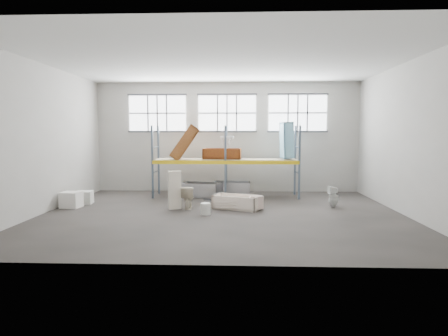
{
  "coord_description": "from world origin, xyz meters",
  "views": [
    {
      "loc": [
        0.56,
        -12.52,
        2.69
      ],
      "look_at": [
        0.0,
        1.5,
        1.4
      ],
      "focal_mm": 30.49,
      "sensor_mm": 36.0,
      "label": 1
    }
  ],
  "objects_px": {
    "toilet_beige": "(188,197)",
    "cistern_tall": "(175,190)",
    "carton_near": "(71,200)",
    "bucket": "(206,209)",
    "toilet_white": "(334,196)",
    "bathtub_beige": "(237,202)",
    "steel_tub_right": "(232,188)",
    "rust_tub_flat": "(222,154)",
    "blue_tub_upright": "(287,140)",
    "steel_tub_left": "(201,190)"
  },
  "relations": [
    {
      "from": "cistern_tall",
      "to": "steel_tub_right",
      "type": "distance_m",
      "value": 3.74
    },
    {
      "from": "toilet_beige",
      "to": "steel_tub_right",
      "type": "height_order",
      "value": "toilet_beige"
    },
    {
      "from": "toilet_white",
      "to": "blue_tub_upright",
      "type": "height_order",
      "value": "blue_tub_upright"
    },
    {
      "from": "cistern_tall",
      "to": "toilet_white",
      "type": "height_order",
      "value": "cistern_tall"
    },
    {
      "from": "bathtub_beige",
      "to": "steel_tub_right",
      "type": "xyz_separation_m",
      "value": [
        -0.22,
        3.05,
        0.05
      ]
    },
    {
      "from": "toilet_beige",
      "to": "steel_tub_right",
      "type": "bearing_deg",
      "value": -118.8
    },
    {
      "from": "bathtub_beige",
      "to": "blue_tub_upright",
      "type": "relative_size",
      "value": 1.1
    },
    {
      "from": "steel_tub_left",
      "to": "toilet_white",
      "type": "bearing_deg",
      "value": -21.39
    },
    {
      "from": "steel_tub_left",
      "to": "carton_near",
      "type": "relative_size",
      "value": 2.49
    },
    {
      "from": "rust_tub_flat",
      "to": "steel_tub_left",
      "type": "bearing_deg",
      "value": -164.17
    },
    {
      "from": "toilet_white",
      "to": "bucket",
      "type": "height_order",
      "value": "toilet_white"
    },
    {
      "from": "steel_tub_left",
      "to": "bucket",
      "type": "distance_m",
      "value": 3.51
    },
    {
      "from": "steel_tub_right",
      "to": "rust_tub_flat",
      "type": "distance_m",
      "value": 1.62
    },
    {
      "from": "bathtub_beige",
      "to": "cistern_tall",
      "type": "xyz_separation_m",
      "value": [
        -2.21,
        -0.09,
        0.44
      ]
    },
    {
      "from": "steel_tub_left",
      "to": "rust_tub_flat",
      "type": "distance_m",
      "value": 1.78
    },
    {
      "from": "carton_near",
      "to": "blue_tub_upright",
      "type": "bearing_deg",
      "value": 18.09
    },
    {
      "from": "steel_tub_left",
      "to": "carton_near",
      "type": "bearing_deg",
      "value": -151.16
    },
    {
      "from": "cistern_tall",
      "to": "steel_tub_right",
      "type": "xyz_separation_m",
      "value": [
        1.99,
        3.14,
        -0.39
      ]
    },
    {
      "from": "steel_tub_left",
      "to": "rust_tub_flat",
      "type": "bearing_deg",
      "value": 15.83
    },
    {
      "from": "cistern_tall",
      "to": "bucket",
      "type": "relative_size",
      "value": 3.54
    },
    {
      "from": "toilet_white",
      "to": "steel_tub_left",
      "type": "xyz_separation_m",
      "value": [
        -5.07,
        1.99,
        -0.08
      ]
    },
    {
      "from": "bucket",
      "to": "carton_near",
      "type": "relative_size",
      "value": 0.58
    },
    {
      "from": "rust_tub_flat",
      "to": "carton_near",
      "type": "relative_size",
      "value": 2.4
    },
    {
      "from": "steel_tub_left",
      "to": "rust_tub_flat",
      "type": "height_order",
      "value": "rust_tub_flat"
    },
    {
      "from": "steel_tub_right",
      "to": "bucket",
      "type": "height_order",
      "value": "steel_tub_right"
    },
    {
      "from": "cistern_tall",
      "to": "blue_tub_upright",
      "type": "relative_size",
      "value": 0.9
    },
    {
      "from": "steel_tub_right",
      "to": "rust_tub_flat",
      "type": "xyz_separation_m",
      "value": [
        -0.42,
        -0.33,
        1.53
      ]
    },
    {
      "from": "toilet_beige",
      "to": "toilet_white",
      "type": "bearing_deg",
      "value": -176.94
    },
    {
      "from": "toilet_white",
      "to": "carton_near",
      "type": "relative_size",
      "value": 1.17
    },
    {
      "from": "cistern_tall",
      "to": "carton_near",
      "type": "xyz_separation_m",
      "value": [
        -3.79,
        0.1,
        -0.39
      ]
    },
    {
      "from": "toilet_beige",
      "to": "bucket",
      "type": "distance_m",
      "value": 1.26
    },
    {
      "from": "toilet_white",
      "to": "carton_near",
      "type": "height_order",
      "value": "toilet_white"
    },
    {
      "from": "toilet_beige",
      "to": "cistern_tall",
      "type": "height_order",
      "value": "cistern_tall"
    },
    {
      "from": "bathtub_beige",
      "to": "steel_tub_left",
      "type": "height_order",
      "value": "steel_tub_left"
    },
    {
      "from": "cistern_tall",
      "to": "rust_tub_flat",
      "type": "distance_m",
      "value": 3.42
    },
    {
      "from": "toilet_beige",
      "to": "rust_tub_flat",
      "type": "distance_m",
      "value": 3.26
    },
    {
      "from": "toilet_beige",
      "to": "steel_tub_left",
      "type": "bearing_deg",
      "value": -97.02
    },
    {
      "from": "carton_near",
      "to": "bucket",
      "type": "bearing_deg",
      "value": -11.53
    },
    {
      "from": "bathtub_beige",
      "to": "steel_tub_left",
      "type": "relative_size",
      "value": 1.0
    },
    {
      "from": "steel_tub_right",
      "to": "carton_near",
      "type": "height_order",
      "value": "steel_tub_right"
    },
    {
      "from": "toilet_white",
      "to": "carton_near",
      "type": "xyz_separation_m",
      "value": [
        -9.54,
        -0.47,
        -0.1
      ]
    },
    {
      "from": "toilet_white",
      "to": "blue_tub_upright",
      "type": "xyz_separation_m",
      "value": [
        -1.47,
        2.16,
        2.01
      ]
    },
    {
      "from": "bathtub_beige",
      "to": "carton_near",
      "type": "distance_m",
      "value": 6.01
    },
    {
      "from": "bathtub_beige",
      "to": "bucket",
      "type": "xyz_separation_m",
      "value": [
        -1.03,
        -1.01,
        -0.05
      ]
    },
    {
      "from": "bathtub_beige",
      "to": "rust_tub_flat",
      "type": "xyz_separation_m",
      "value": [
        -0.64,
        2.72,
        1.58
      ]
    },
    {
      "from": "blue_tub_upright",
      "to": "bucket",
      "type": "bearing_deg",
      "value": -130.25
    },
    {
      "from": "toilet_white",
      "to": "rust_tub_flat",
      "type": "height_order",
      "value": "rust_tub_flat"
    },
    {
      "from": "toilet_white",
      "to": "steel_tub_right",
      "type": "height_order",
      "value": "toilet_white"
    },
    {
      "from": "bathtub_beige",
      "to": "toilet_white",
      "type": "relative_size",
      "value": 2.13
    },
    {
      "from": "cistern_tall",
      "to": "toilet_white",
      "type": "relative_size",
      "value": 1.75
    }
  ]
}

